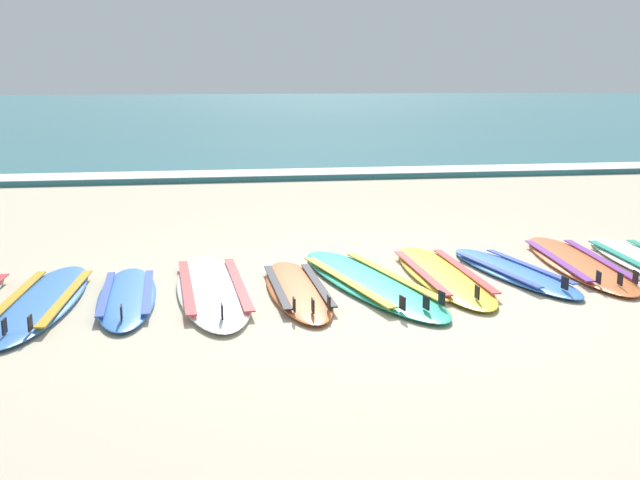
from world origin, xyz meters
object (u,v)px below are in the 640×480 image
(surfboard_8, at_px, (578,263))
(surfboard_5, at_px, (369,282))
(surfboard_2, at_px, (127,296))
(surfboard_4, at_px, (298,289))
(surfboard_6, at_px, (442,275))
(surfboard_7, at_px, (513,271))
(surfboard_3, at_px, (213,288))
(surfboard_1, at_px, (41,301))

(surfboard_8, bearing_deg, surfboard_5, -170.51)
(surfboard_2, bearing_deg, surfboard_8, 6.51)
(surfboard_2, distance_m, surfboard_4, 1.45)
(surfboard_6, relative_size, surfboard_7, 1.13)
(surfboard_2, xyz_separation_m, surfboard_3, (0.72, 0.13, -0.00))
(surfboard_1, xyz_separation_m, surfboard_8, (5.02, 0.53, -0.00))
(surfboard_3, height_order, surfboard_8, same)
(surfboard_1, bearing_deg, surfboard_4, 0.43)
(surfboard_3, relative_size, surfboard_4, 1.25)
(surfboard_2, distance_m, surfboard_7, 3.56)
(surfboard_4, bearing_deg, surfboard_1, -179.57)
(surfboard_5, bearing_deg, surfboard_7, 6.03)
(surfboard_5, xyz_separation_m, surfboard_8, (2.20, 0.37, 0.00))
(surfboard_3, distance_m, surfboard_7, 2.84)
(surfboard_1, bearing_deg, surfboard_6, 4.83)
(surfboard_7, bearing_deg, surfboard_3, -177.14)
(surfboard_4, height_order, surfboard_5, same)
(surfboard_2, distance_m, surfboard_8, 4.36)
(surfboard_3, distance_m, surfboard_8, 3.63)
(surfboard_2, xyz_separation_m, surfboard_8, (4.33, 0.49, 0.00))
(surfboard_1, bearing_deg, surfboard_5, 3.27)
(surfboard_7, bearing_deg, surfboard_6, -179.01)
(surfboard_6, bearing_deg, surfboard_2, -174.72)
(surfboard_6, bearing_deg, surfboard_4, -168.59)
(surfboard_2, bearing_deg, surfboard_1, -177.03)
(surfboard_1, xyz_separation_m, surfboard_6, (3.54, 0.30, -0.00))
(surfboard_1, xyz_separation_m, surfboard_2, (0.69, 0.04, -0.00))
(surfboard_2, bearing_deg, surfboard_3, 10.56)
(surfboard_3, relative_size, surfboard_7, 1.22)
(surfboard_4, distance_m, surfboard_6, 1.43)
(surfboard_5, distance_m, surfboard_7, 1.44)
(surfboard_6, distance_m, surfboard_8, 1.49)
(surfboard_2, relative_size, surfboard_6, 0.83)
(surfboard_4, xyz_separation_m, surfboard_7, (2.10, 0.30, -0.00))
(surfboard_1, distance_m, surfboard_8, 5.05)
(surfboard_2, height_order, surfboard_8, same)
(surfboard_2, bearing_deg, surfboard_5, 3.37)
(surfboard_5, distance_m, surfboard_8, 2.24)
(surfboard_4, distance_m, surfboard_7, 2.12)
(surfboard_2, relative_size, surfboard_8, 0.78)
(surfboard_3, distance_m, surfboard_6, 2.14)
(surfboard_3, xyz_separation_m, surfboard_5, (1.40, -0.01, 0.00))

